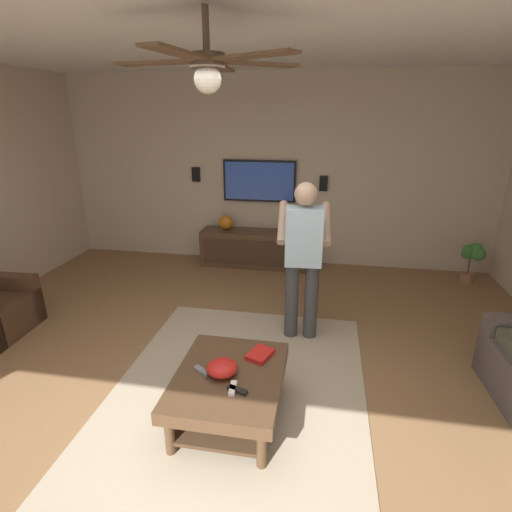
{
  "coord_description": "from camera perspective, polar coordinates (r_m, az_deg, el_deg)",
  "views": [
    {
      "loc": [
        -2.64,
        -0.79,
        2.24
      ],
      "look_at": [
        0.75,
        -0.19,
        1.0
      ],
      "focal_mm": 27.76,
      "sensor_mm": 36.0,
      "label": 1
    }
  ],
  "objects": [
    {
      "name": "area_rug",
      "position": [
        3.5,
        -2.94,
        -19.86
      ],
      "size": [
        3.01,
        2.13,
        0.01
      ],
      "primitive_type": "cube",
      "color": "tan",
      "rests_on": "ground"
    },
    {
      "name": "ground_plane",
      "position": [
        3.55,
        -5.41,
        -19.43
      ],
      "size": [
        8.06,
        8.06,
        0.0
      ],
      "primitive_type": "plane",
      "color": "olive"
    },
    {
      "name": "remote_black",
      "position": [
        2.93,
        -2.7,
        -18.73
      ],
      "size": [
        0.09,
        0.16,
        0.02
      ],
      "primitive_type": "cube",
      "rotation": [
        0.0,
        0.0,
        1.26
      ],
      "color": "black",
      "rests_on": "coffee_table"
    },
    {
      "name": "media_console",
      "position": [
        6.12,
        0.08,
        1.07
      ],
      "size": [
        0.45,
        1.7,
        0.55
      ],
      "rotation": [
        0.0,
        0.0,
        3.14
      ],
      "color": "#513823",
      "rests_on": "ground"
    },
    {
      "name": "ceiling_slab",
      "position": [
        2.83,
        -7.61,
        32.68
      ],
      "size": [
        6.92,
        6.7,
        0.1
      ],
      "primitive_type": "cube",
      "color": "white"
    },
    {
      "name": "remote_white",
      "position": [
        2.95,
        -3.37,
        -18.48
      ],
      "size": [
        0.15,
        0.06,
        0.02
      ],
      "primitive_type": "cube",
      "rotation": [
        0.0,
        0.0,
        0.09
      ],
      "color": "white",
      "rests_on": "coffee_table"
    },
    {
      "name": "wall_speaker_right",
      "position": [
        6.36,
        -8.65,
        11.56
      ],
      "size": [
        0.06,
        0.12,
        0.22
      ],
      "primitive_type": "cube",
      "color": "black"
    },
    {
      "name": "coffee_table",
      "position": [
        3.17,
        -3.89,
        -18.08
      ],
      "size": [
        1.0,
        0.8,
        0.4
      ],
      "color": "#513823",
      "rests_on": "ground"
    },
    {
      "name": "person_standing",
      "position": [
        3.97,
        6.82,
        0.43
      ],
      "size": [
        0.56,
        0.56,
        1.64
      ],
      "rotation": [
        0.0,
        0.0,
        0.07
      ],
      "color": "#3F3F3F",
      "rests_on": "ground"
    },
    {
      "name": "wall_back_tv",
      "position": [
        6.15,
        2.69,
        12.04
      ],
      "size": [
        0.1,
        6.7,
        2.83
      ],
      "primitive_type": "cube",
      "color": "#C6B299",
      "rests_on": "ground"
    },
    {
      "name": "tv",
      "position": [
        6.11,
        0.48,
        10.76
      ],
      "size": [
        0.05,
        1.11,
        0.62
      ],
      "rotation": [
        0.0,
        0.0,
        3.14
      ],
      "color": "black"
    },
    {
      "name": "remote_grey",
      "position": [
        3.13,
        -7.81,
        -16.08
      ],
      "size": [
        0.12,
        0.15,
        0.02
      ],
      "primitive_type": "cube",
      "rotation": [
        0.0,
        0.0,
        4.13
      ],
      "color": "slate",
      "rests_on": "coffee_table"
    },
    {
      "name": "book",
      "position": [
        3.27,
        0.59,
        -13.97
      ],
      "size": [
        0.26,
        0.23,
        0.04
      ],
      "primitive_type": "cube",
      "rotation": [
        0.0,
        0.0,
        5.92
      ],
      "color": "red",
      "rests_on": "coffee_table"
    },
    {
      "name": "bowl",
      "position": [
        3.07,
        -4.92,
        -15.78
      ],
      "size": [
        0.23,
        0.23,
        0.1
      ],
      "primitive_type": "ellipsoid",
      "color": "red",
      "rests_on": "coffee_table"
    },
    {
      "name": "ceiling_fan",
      "position": [
        2.54,
        -6.7,
        25.57
      ],
      "size": [
        1.2,
        1.16,
        0.46
      ],
      "color": "#4C3828"
    },
    {
      "name": "wall_speaker_left",
      "position": [
        6.04,
        9.7,
        10.27
      ],
      "size": [
        0.06,
        0.12,
        0.22
      ],
      "primitive_type": "cube",
      "color": "black"
    },
    {
      "name": "vase_round",
      "position": [
        6.16,
        -4.37,
        4.87
      ],
      "size": [
        0.22,
        0.22,
        0.22
      ],
      "primitive_type": "sphere",
      "color": "orange",
      "rests_on": "media_console"
    },
    {
      "name": "potted_plant_short",
      "position": [
        6.2,
        28.76,
        0.03
      ],
      "size": [
        0.22,
        0.3,
        0.58
      ],
      "color": "#9E6B4C",
      "rests_on": "ground"
    }
  ]
}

